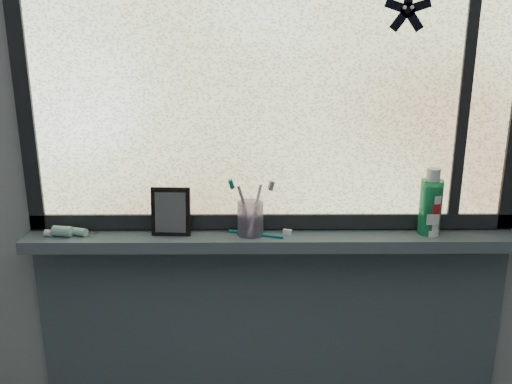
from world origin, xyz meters
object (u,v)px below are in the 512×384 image
object	(u,v)px
vanity_mirror	(171,211)
toothbrush_cup	(250,218)
cream_tube	(433,209)
mouthwash_bottle	(431,201)

from	to	relation	value
vanity_mirror	toothbrush_cup	xyz separation A→B (m)	(0.26, -0.00, -0.02)
cream_tube	toothbrush_cup	bearing A→B (deg)	179.32
toothbrush_cup	mouthwash_bottle	xyz separation A→B (m)	(0.58, 0.01, 0.05)
mouthwash_bottle	cream_tube	size ratio (longest dim) A/B	1.55
mouthwash_bottle	cream_tube	world-z (taller)	mouthwash_bottle
vanity_mirror	mouthwash_bottle	size ratio (longest dim) A/B	0.87
mouthwash_bottle	cream_tube	xyz separation A→B (m)	(0.00, -0.01, -0.02)
mouthwash_bottle	vanity_mirror	bearing A→B (deg)	-179.72
toothbrush_cup	mouthwash_bottle	distance (m)	0.59
toothbrush_cup	vanity_mirror	bearing A→B (deg)	179.48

